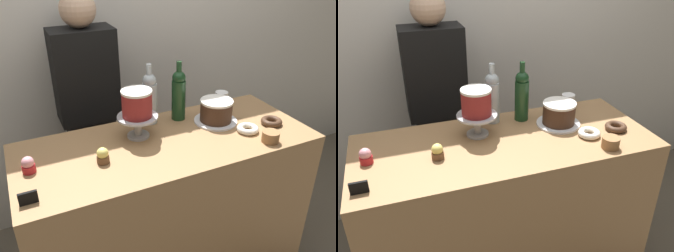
# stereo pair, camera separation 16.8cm
# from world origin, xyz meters

# --- Properties ---
(back_wall) EXTENTS (6.00, 0.05, 2.60)m
(back_wall) POSITION_xyz_m (0.00, 0.88, 1.30)
(back_wall) COLOR silver
(back_wall) RESTS_ON ground_plane
(display_counter) EXTENTS (1.47, 0.61, 0.95)m
(display_counter) POSITION_xyz_m (0.00, 0.00, 0.48)
(display_counter) COLOR #997047
(display_counter) RESTS_ON ground_plane
(cake_stand_pedestal) EXTENTS (0.20, 0.20, 0.11)m
(cake_stand_pedestal) POSITION_xyz_m (-0.12, 0.10, 1.03)
(cake_stand_pedestal) COLOR #B2B2B7
(cake_stand_pedestal) RESTS_ON display_counter
(white_layer_cake) EXTENTS (0.15, 0.15, 0.13)m
(white_layer_cake) POSITION_xyz_m (-0.12, 0.10, 1.14)
(white_layer_cake) COLOR maroon
(white_layer_cake) RESTS_ON cake_stand_pedestal
(silver_serving_platter) EXTENTS (0.23, 0.23, 0.01)m
(silver_serving_platter) POSITION_xyz_m (0.32, 0.07, 0.96)
(silver_serving_platter) COLOR white
(silver_serving_platter) RESTS_ON display_counter
(chocolate_round_cake) EXTENTS (0.17, 0.17, 0.12)m
(chocolate_round_cake) POSITION_xyz_m (0.32, 0.07, 1.02)
(chocolate_round_cake) COLOR #3D2619
(chocolate_round_cake) RESTS_ON silver_serving_platter
(wine_bottle_green) EXTENTS (0.08, 0.08, 0.33)m
(wine_bottle_green) POSITION_xyz_m (0.16, 0.20, 1.10)
(wine_bottle_green) COLOR #193D1E
(wine_bottle_green) RESTS_ON display_counter
(wine_bottle_clear) EXTENTS (0.08, 0.08, 0.33)m
(wine_bottle_clear) POSITION_xyz_m (0.00, 0.22, 1.10)
(wine_bottle_clear) COLOR #B2BCC1
(wine_bottle_clear) RESTS_ON display_counter
(cupcake_strawberry) EXTENTS (0.06, 0.06, 0.07)m
(cupcake_strawberry) POSITION_xyz_m (-0.65, 0.01, 0.99)
(cupcake_strawberry) COLOR red
(cupcake_strawberry) RESTS_ON display_counter
(cupcake_lemon) EXTENTS (0.06, 0.06, 0.07)m
(cupcake_lemon) POSITION_xyz_m (-0.34, -0.05, 0.99)
(cupcake_lemon) COLOR brown
(cupcake_lemon) RESTS_ON display_counter
(donut_chocolate) EXTENTS (0.11, 0.11, 0.03)m
(donut_chocolate) POSITION_xyz_m (0.58, -0.08, 0.97)
(donut_chocolate) COLOR #472D1E
(donut_chocolate) RESTS_ON display_counter
(donut_sugar) EXTENTS (0.11, 0.11, 0.03)m
(donut_sugar) POSITION_xyz_m (0.41, -0.09, 0.97)
(donut_sugar) COLOR silver
(donut_sugar) RESTS_ON display_counter
(cookie_stack) EXTENTS (0.08, 0.08, 0.05)m
(cookie_stack) POSITION_xyz_m (0.44, -0.23, 0.98)
(cookie_stack) COLOR olive
(cookie_stack) RESTS_ON display_counter
(price_sign_chalkboard) EXTENTS (0.07, 0.01, 0.05)m
(price_sign_chalkboard) POSITION_xyz_m (-0.67, -0.20, 0.98)
(price_sign_chalkboard) COLOR black
(price_sign_chalkboard) RESTS_ON display_counter
(coffee_cup_ceramic) EXTENTS (0.08, 0.08, 0.08)m
(coffee_cup_ceramic) POSITION_xyz_m (0.47, 0.24, 1.00)
(coffee_cup_ceramic) COLOR white
(coffee_cup_ceramic) RESTS_ON display_counter
(barista_figure) EXTENTS (0.36, 0.22, 1.60)m
(barista_figure) POSITION_xyz_m (-0.24, 0.64, 0.84)
(barista_figure) COLOR black
(barista_figure) RESTS_ON ground_plane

